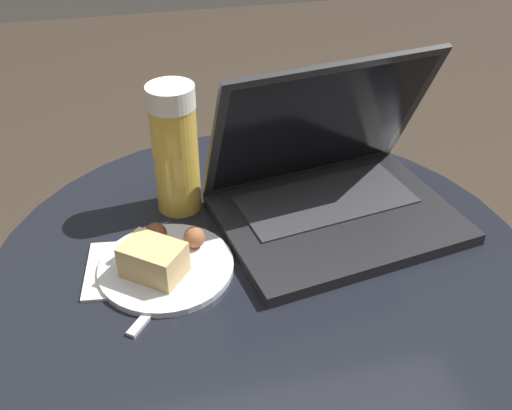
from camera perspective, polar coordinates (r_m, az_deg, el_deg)
name	(u,v)px	position (r m, az deg, el deg)	size (l,w,h in m)	color
table	(263,340)	(0.93, 0.66, -12.69)	(0.75, 0.75, 0.57)	#9E9EA3
napkin	(148,267)	(0.82, -10.21, -5.83)	(0.18, 0.13, 0.00)	silver
laptop	(331,187)	(0.89, 7.18, 1.74)	(0.37, 0.30, 0.24)	#232326
beer_glass	(175,149)	(0.88, -7.70, 5.27)	(0.07, 0.07, 0.20)	gold
snack_plate	(163,261)	(0.81, -8.87, -5.34)	(0.18, 0.18, 0.05)	silver
fork	(174,284)	(0.79, -7.80, -7.49)	(0.12, 0.14, 0.00)	silver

